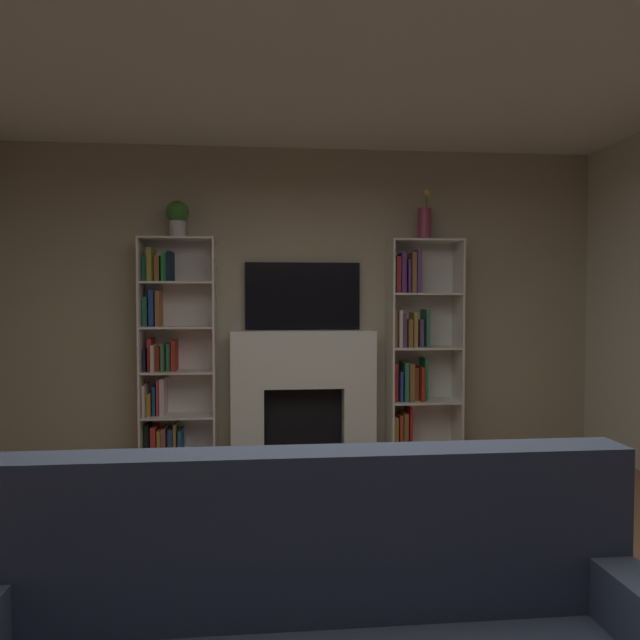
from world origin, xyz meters
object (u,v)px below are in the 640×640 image
(fireplace, at_px, (303,389))
(bookshelf_right, at_px, (414,349))
(potted_plant, at_px, (177,217))
(tv, at_px, (303,296))
(bookshelf_left, at_px, (171,355))
(vase_with_flowers, at_px, (425,222))

(fireplace, height_order, bookshelf_right, bookshelf_right)
(bookshelf_right, relative_size, potted_plant, 6.12)
(tv, distance_m, bookshelf_left, 1.28)
(vase_with_flowers, bearing_deg, tv, 173.73)
(bookshelf_left, distance_m, potted_plant, 1.21)
(potted_plant, relative_size, vase_with_flowers, 0.70)
(tv, relative_size, bookshelf_left, 0.53)
(potted_plant, xyz_separation_m, vase_with_flowers, (2.19, -0.00, -0.02))
(bookshelf_left, relative_size, potted_plant, 6.12)
(bookshelf_right, height_order, vase_with_flowers, vase_with_flowers)
(bookshelf_left, distance_m, vase_with_flowers, 2.56)
(potted_plant, height_order, vase_with_flowers, vase_with_flowers)
(bookshelf_right, distance_m, potted_plant, 2.41)
(bookshelf_left, xyz_separation_m, bookshelf_right, (2.19, -0.01, 0.03))
(fireplace, bearing_deg, vase_with_flowers, -1.02)
(bookshelf_right, bearing_deg, bookshelf_left, 179.75)
(tv, xyz_separation_m, vase_with_flowers, (1.10, -0.12, 0.67))
(fireplace, distance_m, tv, 0.84)
(bookshelf_left, xyz_separation_m, vase_with_flowers, (2.26, -0.04, 1.19))
(tv, height_order, vase_with_flowers, vase_with_flowers)
(bookshelf_left, bearing_deg, potted_plant, -28.33)
(tv, bearing_deg, bookshelf_right, -5.01)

